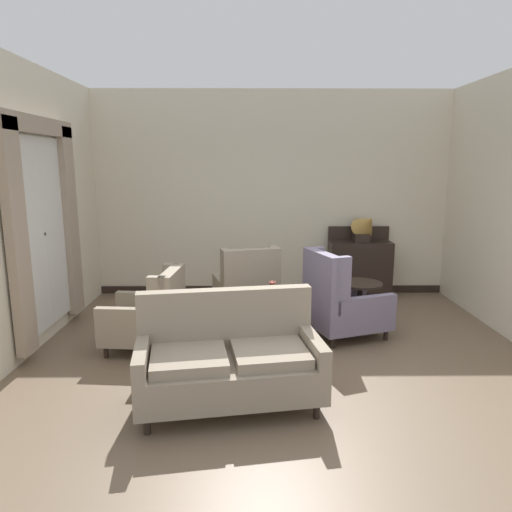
{
  "coord_description": "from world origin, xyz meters",
  "views": [
    {
      "loc": [
        -0.34,
        -4.56,
        2.17
      ],
      "look_at": [
        -0.28,
        0.68,
        1.12
      ],
      "focal_mm": 32.65,
      "sensor_mm": 36.0,
      "label": 1
    }
  ],
  "objects_px": {
    "coffee_table": "(268,318)",
    "settee": "(229,361)",
    "armchair_back_corner": "(150,315)",
    "porcelain_vase": "(272,298)",
    "armchair_near_sideboard": "(341,303)",
    "side_table": "(359,302)",
    "armchair_foreground_right": "(247,291)",
    "sideboard": "(360,266)",
    "gramophone": "(366,226)"
  },
  "relations": [
    {
      "from": "coffee_table",
      "to": "settee",
      "type": "xyz_separation_m",
      "value": [
        -0.4,
        -1.22,
        0.02
      ]
    },
    {
      "from": "side_table",
      "to": "armchair_foreground_right",
      "type": "bearing_deg",
      "value": 165.59
    },
    {
      "from": "sideboard",
      "to": "gramophone",
      "type": "height_order",
      "value": "gramophone"
    },
    {
      "from": "armchair_foreground_right",
      "to": "side_table",
      "type": "xyz_separation_m",
      "value": [
        1.47,
        -0.38,
        -0.04
      ]
    },
    {
      "from": "armchair_foreground_right",
      "to": "gramophone",
      "type": "height_order",
      "value": "gramophone"
    },
    {
      "from": "side_table",
      "to": "gramophone",
      "type": "relative_size",
      "value": 1.11
    },
    {
      "from": "settee",
      "to": "armchair_near_sideboard",
      "type": "distance_m",
      "value": 2.13
    },
    {
      "from": "side_table",
      "to": "armchair_near_sideboard",
      "type": "bearing_deg",
      "value": -144.98
    },
    {
      "from": "porcelain_vase",
      "to": "sideboard",
      "type": "xyz_separation_m",
      "value": [
        1.53,
        2.23,
        -0.11
      ]
    },
    {
      "from": "porcelain_vase",
      "to": "gramophone",
      "type": "distance_m",
      "value": 2.72
    },
    {
      "from": "side_table",
      "to": "coffee_table",
      "type": "bearing_deg",
      "value": -151.58
    },
    {
      "from": "armchair_near_sideboard",
      "to": "sideboard",
      "type": "bearing_deg",
      "value": -39.01
    },
    {
      "from": "porcelain_vase",
      "to": "side_table",
      "type": "bearing_deg",
      "value": 27.9
    },
    {
      "from": "armchair_near_sideboard",
      "to": "armchair_foreground_right",
      "type": "xyz_separation_m",
      "value": [
        -1.19,
        0.58,
        -0.01
      ]
    },
    {
      "from": "armchair_back_corner",
      "to": "sideboard",
      "type": "height_order",
      "value": "sideboard"
    },
    {
      "from": "armchair_near_sideboard",
      "to": "side_table",
      "type": "relative_size",
      "value": 1.69
    },
    {
      "from": "settee",
      "to": "armchair_back_corner",
      "type": "xyz_separation_m",
      "value": [
        -0.99,
        1.31,
        -0.01
      ]
    },
    {
      "from": "coffee_table",
      "to": "armchair_back_corner",
      "type": "xyz_separation_m",
      "value": [
        -1.39,
        0.09,
        0.01
      ]
    },
    {
      "from": "coffee_table",
      "to": "sideboard",
      "type": "bearing_deg",
      "value": 55.24
    },
    {
      "from": "porcelain_vase",
      "to": "armchair_near_sideboard",
      "type": "height_order",
      "value": "armchair_near_sideboard"
    },
    {
      "from": "settee",
      "to": "armchair_near_sideboard",
      "type": "height_order",
      "value": "armchair_near_sideboard"
    },
    {
      "from": "armchair_back_corner",
      "to": "sideboard",
      "type": "xyz_separation_m",
      "value": [
        2.96,
        2.18,
        0.11
      ]
    },
    {
      "from": "side_table",
      "to": "sideboard",
      "type": "bearing_deg",
      "value": 77.23
    },
    {
      "from": "sideboard",
      "to": "side_table",
      "type": "bearing_deg",
      "value": -102.77
    },
    {
      "from": "coffee_table",
      "to": "settee",
      "type": "distance_m",
      "value": 1.28
    },
    {
      "from": "gramophone",
      "to": "side_table",
      "type": "bearing_deg",
      "value": -105.35
    },
    {
      "from": "armchair_foreground_right",
      "to": "sideboard",
      "type": "distance_m",
      "value": 2.22
    },
    {
      "from": "porcelain_vase",
      "to": "armchair_near_sideboard",
      "type": "distance_m",
      "value": 0.99
    },
    {
      "from": "coffee_table",
      "to": "settee",
      "type": "relative_size",
      "value": 0.56
    },
    {
      "from": "porcelain_vase",
      "to": "gramophone",
      "type": "relative_size",
      "value": 0.6
    },
    {
      "from": "porcelain_vase",
      "to": "armchair_foreground_right",
      "type": "relative_size",
      "value": 0.33
    },
    {
      "from": "porcelain_vase",
      "to": "sideboard",
      "type": "bearing_deg",
      "value": 55.58
    },
    {
      "from": "coffee_table",
      "to": "porcelain_vase",
      "type": "xyz_separation_m",
      "value": [
        0.05,
        0.04,
        0.23
      ]
    },
    {
      "from": "coffee_table",
      "to": "armchair_back_corner",
      "type": "bearing_deg",
      "value": 176.33
    },
    {
      "from": "armchair_foreground_right",
      "to": "armchair_back_corner",
      "type": "bearing_deg",
      "value": 24.78
    },
    {
      "from": "coffee_table",
      "to": "porcelain_vase",
      "type": "height_order",
      "value": "porcelain_vase"
    },
    {
      "from": "armchair_back_corner",
      "to": "side_table",
      "type": "relative_size",
      "value": 1.47
    },
    {
      "from": "porcelain_vase",
      "to": "side_table",
      "type": "relative_size",
      "value": 0.54
    },
    {
      "from": "armchair_foreground_right",
      "to": "sideboard",
      "type": "bearing_deg",
      "value": -161.14
    },
    {
      "from": "settee",
      "to": "side_table",
      "type": "height_order",
      "value": "settee"
    },
    {
      "from": "porcelain_vase",
      "to": "gramophone",
      "type": "xyz_separation_m",
      "value": [
        1.58,
        2.14,
        0.57
      ]
    },
    {
      "from": "porcelain_vase",
      "to": "armchair_foreground_right",
      "type": "bearing_deg",
      "value": 107.2
    },
    {
      "from": "coffee_table",
      "to": "armchair_near_sideboard",
      "type": "xyz_separation_m",
      "value": [
        0.92,
        0.45,
        0.05
      ]
    },
    {
      "from": "armchair_near_sideboard",
      "to": "side_table",
      "type": "distance_m",
      "value": 0.35
    },
    {
      "from": "coffee_table",
      "to": "armchair_foreground_right",
      "type": "relative_size",
      "value": 0.91
    },
    {
      "from": "porcelain_vase",
      "to": "armchair_back_corner",
      "type": "distance_m",
      "value": 1.45
    },
    {
      "from": "armchair_back_corner",
      "to": "armchair_foreground_right",
      "type": "relative_size",
      "value": 0.9
    },
    {
      "from": "settee",
      "to": "gramophone",
      "type": "relative_size",
      "value": 2.93
    },
    {
      "from": "armchair_back_corner",
      "to": "gramophone",
      "type": "xyz_separation_m",
      "value": [
        3.02,
        2.09,
        0.78
      ]
    },
    {
      "from": "armchair_back_corner",
      "to": "settee",
      "type": "bearing_deg",
      "value": 41.63
    }
  ]
}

